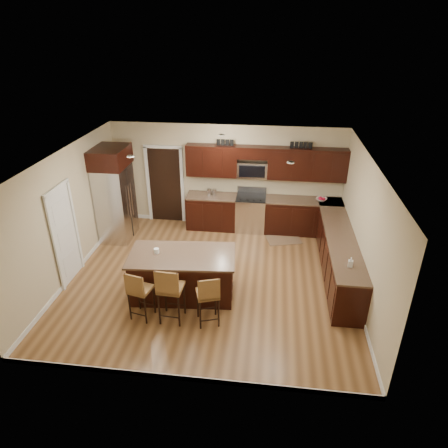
# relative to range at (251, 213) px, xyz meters

# --- Properties ---
(floor) EXTENTS (6.00, 6.00, 0.00)m
(floor) POSITION_rel_range_xyz_m (-0.68, -2.45, -0.47)
(floor) COLOR brown
(floor) RESTS_ON ground
(ceiling) EXTENTS (6.00, 6.00, 0.00)m
(ceiling) POSITION_rel_range_xyz_m (-0.68, -2.45, 2.23)
(ceiling) COLOR silver
(ceiling) RESTS_ON wall_back
(wall_back) EXTENTS (6.00, 0.00, 6.00)m
(wall_back) POSITION_rel_range_xyz_m (-0.68, 0.30, 0.88)
(wall_back) COLOR #C3B48D
(wall_back) RESTS_ON floor
(wall_left) EXTENTS (0.00, 5.50, 5.50)m
(wall_left) POSITION_rel_range_xyz_m (-3.68, -2.45, 0.88)
(wall_left) COLOR #C3B48D
(wall_left) RESTS_ON floor
(wall_right) EXTENTS (0.00, 5.50, 5.50)m
(wall_right) POSITION_rel_range_xyz_m (2.32, -2.45, 0.88)
(wall_right) COLOR #C3B48D
(wall_right) RESTS_ON floor
(base_cabinets) EXTENTS (4.02, 3.96, 0.92)m
(base_cabinets) POSITION_rel_range_xyz_m (1.22, -1.01, -0.01)
(base_cabinets) COLOR black
(base_cabinets) RESTS_ON floor
(upper_cabinets) EXTENTS (4.00, 0.33, 0.80)m
(upper_cabinets) POSITION_rel_range_xyz_m (0.36, 0.13, 1.37)
(upper_cabinets) COLOR black
(upper_cabinets) RESTS_ON wall_back
(range) EXTENTS (0.76, 0.64, 1.11)m
(range) POSITION_rel_range_xyz_m (0.00, 0.00, 0.00)
(range) COLOR silver
(range) RESTS_ON floor
(microwave) EXTENTS (0.76, 0.31, 0.40)m
(microwave) POSITION_rel_range_xyz_m (0.00, 0.15, 1.15)
(microwave) COLOR silver
(microwave) RESTS_ON upper_cabinets
(doorway) EXTENTS (0.85, 0.03, 2.06)m
(doorway) POSITION_rel_range_xyz_m (-2.33, 0.28, 0.56)
(doorway) COLOR black
(doorway) RESTS_ON floor
(pantry_door) EXTENTS (0.03, 0.80, 2.04)m
(pantry_door) POSITION_rel_range_xyz_m (-3.66, -2.75, 0.55)
(pantry_door) COLOR white
(pantry_door) RESTS_ON floor
(letter_decor) EXTENTS (2.20, 0.03, 0.15)m
(letter_decor) POSITION_rel_range_xyz_m (0.22, 0.13, 1.82)
(letter_decor) COLOR black
(letter_decor) RESTS_ON upper_cabinets
(island) EXTENTS (2.15, 1.25, 0.92)m
(island) POSITION_rel_range_xyz_m (-1.15, -3.01, -0.04)
(island) COLOR black
(island) RESTS_ON floor
(stool_left) EXTENTS (0.45, 0.45, 1.01)m
(stool_left) POSITION_rel_range_xyz_m (-1.77, -3.85, 0.16)
(stool_left) COLOR olive
(stool_left) RESTS_ON floor
(stool_mid) EXTENTS (0.45, 0.45, 1.15)m
(stool_mid) POSITION_rel_range_xyz_m (-1.19, -3.86, 0.25)
(stool_mid) COLOR olive
(stool_mid) RESTS_ON floor
(stool_right) EXTENTS (0.49, 0.49, 1.04)m
(stool_right) POSITION_rel_range_xyz_m (-0.50, -3.85, 0.18)
(stool_right) COLOR olive
(stool_right) RESTS_ON floor
(refrigerator) EXTENTS (0.79, 1.01, 2.35)m
(refrigerator) POSITION_rel_range_xyz_m (-3.30, -0.84, 0.73)
(refrigerator) COLOR silver
(refrigerator) RESTS_ON floor
(floor_mat) EXTENTS (0.96, 0.76, 0.01)m
(floor_mat) POSITION_rel_range_xyz_m (0.89, -0.49, -0.47)
(floor_mat) COLOR brown
(floor_mat) RESTS_ON floor
(fruit_bowl) EXTENTS (0.35, 0.35, 0.07)m
(fruit_bowl) POSITION_rel_range_xyz_m (1.77, -0.00, 0.48)
(fruit_bowl) COLOR silver
(fruit_bowl) RESTS_ON base_cabinets
(soap_bottle) EXTENTS (0.10, 0.10, 0.19)m
(soap_bottle) POSITION_rel_range_xyz_m (2.02, -3.04, 0.54)
(soap_bottle) COLOR #B2B2B2
(soap_bottle) RESTS_ON base_cabinets
(canister_tall) EXTENTS (0.12, 0.12, 0.18)m
(canister_tall) POSITION_rel_range_xyz_m (-1.09, -0.00, 0.54)
(canister_tall) COLOR silver
(canister_tall) RESTS_ON base_cabinets
(canister_short) EXTENTS (0.11, 0.11, 0.18)m
(canister_short) POSITION_rel_range_xyz_m (-0.95, -0.00, 0.54)
(canister_short) COLOR silver
(canister_short) RESTS_ON base_cabinets
(island_jar) EXTENTS (0.10, 0.10, 0.10)m
(island_jar) POSITION_rel_range_xyz_m (-1.65, -3.01, 0.50)
(island_jar) COLOR white
(island_jar) RESTS_ON island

